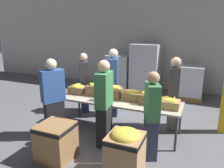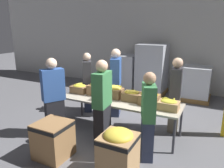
# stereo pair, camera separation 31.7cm
# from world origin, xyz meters

# --- Properties ---
(ground_plane) EXTENTS (30.00, 30.00, 0.00)m
(ground_plane) POSITION_xyz_m (0.00, 0.00, 0.00)
(ground_plane) COLOR slate
(wall_back) EXTENTS (16.00, 0.08, 4.00)m
(wall_back) POSITION_xyz_m (0.00, 3.91, 2.00)
(wall_back) COLOR silver
(wall_back) RESTS_ON ground_plane
(sorting_table) EXTENTS (2.71, 0.87, 0.76)m
(sorting_table) POSITION_xyz_m (0.00, 0.00, 0.71)
(sorting_table) COLOR #B2A893
(sorting_table) RESTS_ON ground_plane
(banana_box_0) EXTENTS (0.40, 0.29, 0.24)m
(banana_box_0) POSITION_xyz_m (-1.12, 0.05, 0.87)
(banana_box_0) COLOR olive
(banana_box_0) RESTS_ON sorting_table
(banana_box_1) EXTENTS (0.39, 0.33, 0.30)m
(banana_box_1) POSITION_xyz_m (-0.65, 0.11, 0.91)
(banana_box_1) COLOR olive
(banana_box_1) RESTS_ON sorting_table
(banana_box_2) EXTENTS (0.40, 0.33, 0.29)m
(banana_box_2) POSITION_xyz_m (-0.20, 0.09, 0.90)
(banana_box_2) COLOR olive
(banana_box_2) RESTS_ON sorting_table
(banana_box_3) EXTENTS (0.38, 0.33, 0.24)m
(banana_box_3) POSITION_xyz_m (0.24, 0.09, 0.87)
(banana_box_3) COLOR olive
(banana_box_3) RESTS_ON sorting_table
(banana_box_4) EXTENTS (0.40, 0.34, 0.27)m
(banana_box_4) POSITION_xyz_m (0.67, 0.02, 0.90)
(banana_box_4) COLOR olive
(banana_box_4) RESTS_ON sorting_table
(banana_box_5) EXTENTS (0.40, 0.33, 0.22)m
(banana_box_5) POSITION_xyz_m (1.09, -0.08, 0.86)
(banana_box_5) COLOR tan
(banana_box_5) RESTS_ON sorting_table
(volunteer_0) EXTENTS (0.42, 0.49, 1.65)m
(volunteer_0) POSITION_xyz_m (-1.34, 0.76, 0.82)
(volunteer_0) COLOR #2D3856
(volunteer_0) RESTS_ON ground_plane
(volunteer_1) EXTENTS (0.27, 0.47, 1.69)m
(volunteer_1) POSITION_xyz_m (1.08, 0.64, 0.84)
(volunteer_1) COLOR #6B604C
(volunteer_1) RESTS_ON ground_plane
(volunteer_2) EXTENTS (0.38, 0.53, 1.79)m
(volunteer_2) POSITION_xyz_m (-0.50, 0.83, 0.89)
(volunteer_2) COLOR #2D3856
(volunteer_2) RESTS_ON ground_plane
(volunteer_3) EXTENTS (0.37, 0.48, 1.62)m
(volunteer_3) POSITION_xyz_m (0.88, -0.73, 0.80)
(volunteer_3) COLOR #2D3856
(volunteer_3) RESTS_ON ground_plane
(volunteer_4) EXTENTS (0.28, 0.49, 1.74)m
(volunteer_4) POSITION_xyz_m (-0.08, -0.66, 0.87)
(volunteer_4) COLOR black
(volunteer_4) RESTS_ON ground_plane
(volunteer_5) EXTENTS (0.44, 0.51, 1.72)m
(volunteer_5) POSITION_xyz_m (-1.19, -0.79, 0.86)
(volunteer_5) COLOR black
(volunteer_5) RESTS_ON ground_plane
(donation_bin_0) EXTENTS (0.59, 0.59, 0.68)m
(donation_bin_0) POSITION_xyz_m (-0.67, -1.46, 0.37)
(donation_bin_0) COLOR olive
(donation_bin_0) RESTS_ON ground_plane
(donation_bin_1) EXTENTS (0.54, 0.54, 0.84)m
(donation_bin_1) POSITION_xyz_m (0.65, -1.46, 0.45)
(donation_bin_1) COLOR tan
(donation_bin_1) RESTS_ON ground_plane
(pallet_stack_0) EXTENTS (0.92, 0.92, 1.10)m
(pallet_stack_0) POSITION_xyz_m (1.28, 3.12, 0.54)
(pallet_stack_0) COLOR olive
(pallet_stack_0) RESTS_ON ground_plane
(pallet_stack_1) EXTENTS (1.03, 1.03, 1.75)m
(pallet_stack_1) POSITION_xyz_m (-0.22, 3.15, 0.86)
(pallet_stack_1) COLOR olive
(pallet_stack_1) RESTS_ON ground_plane
(pallet_stack_2) EXTENTS (0.93, 0.93, 1.32)m
(pallet_stack_2) POSITION_xyz_m (-1.20, 3.11, 0.65)
(pallet_stack_2) COLOR olive
(pallet_stack_2) RESTS_ON ground_plane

